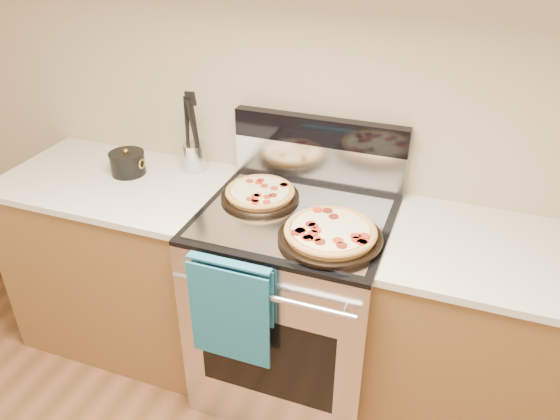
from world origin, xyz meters
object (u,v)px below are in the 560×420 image
(saucepan, at_px, (128,164))
(pepperoni_pizza_back, at_px, (260,194))
(range_body, at_px, (294,306))
(pepperoni_pizza_front, at_px, (330,234))
(utensil_crock, at_px, (195,157))

(saucepan, bearing_deg, pepperoni_pizza_back, -2.85)
(range_body, xyz_separation_m, pepperoni_pizza_front, (0.18, -0.13, 0.50))
(range_body, distance_m, utensil_crock, 0.82)
(range_body, xyz_separation_m, pepperoni_pizza_back, (-0.18, 0.07, 0.50))
(pepperoni_pizza_back, relative_size, utensil_crock, 2.44)
(range_body, height_order, utensil_crock, utensil_crock)
(range_body, height_order, pepperoni_pizza_back, pepperoni_pizza_back)
(range_body, bearing_deg, utensil_crock, 157.34)
(utensil_crock, bearing_deg, pepperoni_pizza_back, -23.30)
(utensil_crock, relative_size, saucepan, 0.85)
(range_body, relative_size, utensil_crock, 6.79)
(pepperoni_pizza_front, bearing_deg, range_body, 144.16)
(pepperoni_pizza_back, bearing_deg, saucepan, 177.15)
(range_body, relative_size, pepperoni_pizza_front, 2.35)
(pepperoni_pizza_front, distance_m, saucepan, 1.05)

